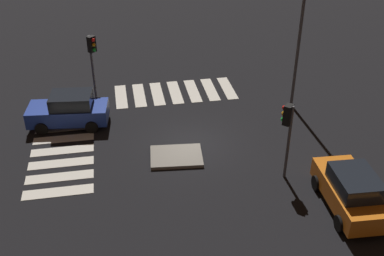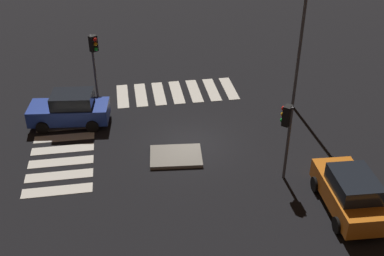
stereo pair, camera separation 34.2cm
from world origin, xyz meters
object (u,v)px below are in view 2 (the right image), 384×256
(car_orange, at_px, (350,192))
(car_blue, at_px, (70,109))
(traffic_light_west, at_px, (287,124))
(street_lamp, at_px, (304,16))
(traffic_light_east, at_px, (94,52))
(traffic_island, at_px, (176,156))

(car_orange, bearing_deg, car_blue, 55.35)
(car_blue, height_order, car_orange, car_blue)
(traffic_light_west, height_order, street_lamp, street_lamp)
(traffic_light_east, bearing_deg, street_lamp, 37.00)
(traffic_island, xyz_separation_m, car_blue, (5.39, -4.31, 0.86))
(traffic_light_east, relative_size, traffic_light_west, 1.08)
(car_blue, relative_size, street_lamp, 0.55)
(car_blue, relative_size, car_orange, 1.02)
(car_orange, height_order, traffic_light_west, traffic_light_west)
(car_orange, xyz_separation_m, traffic_light_east, (10.70, -12.29, 2.18))
(traffic_island, height_order, traffic_light_east, traffic_light_east)
(traffic_light_west, bearing_deg, car_blue, 9.50)
(car_blue, distance_m, traffic_light_east, 3.93)
(traffic_island, height_order, car_blue, car_blue)
(car_orange, height_order, street_lamp, street_lamp)
(car_orange, height_order, traffic_light_east, traffic_light_east)
(traffic_island, xyz_separation_m, street_lamp, (-7.71, -4.28, 5.53))
(traffic_island, distance_m, car_orange, 8.53)
(traffic_light_east, relative_size, street_lamp, 0.49)
(traffic_light_west, relative_size, street_lamp, 0.46)
(car_orange, bearing_deg, traffic_island, 56.20)
(traffic_light_east, xyz_separation_m, street_lamp, (-11.61, 2.93, 2.50))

